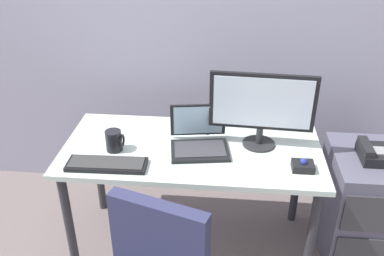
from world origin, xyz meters
TOP-DOWN VIEW (x-y plane):
  - ground_plane at (0.00, 0.00)m, footprint 8.00×8.00m
  - desk at (0.00, 0.00)m, footprint 1.42×0.69m
  - file_cabinet at (1.00, 0.05)m, footprint 0.42×0.53m
  - desk_phone at (0.99, 0.03)m, footprint 0.17×0.20m
  - monitor_main at (0.37, 0.06)m, footprint 0.56×0.18m
  - keyboard at (-0.42, -0.23)m, footprint 0.41×0.15m
  - laptop at (0.04, -0.00)m, footprint 0.35×0.32m
  - trackball_mouse at (0.58, -0.17)m, footprint 0.11×0.09m
  - coffee_mug at (-0.42, -0.07)m, footprint 0.10×0.09m
  - cell_phone at (0.09, 0.22)m, footprint 0.14×0.15m

SIDE VIEW (x-z plane):
  - ground_plane at x=0.00m, z-range 0.00..0.00m
  - file_cabinet at x=1.00m, z-range 0.00..0.67m
  - desk at x=0.00m, z-range 0.27..0.98m
  - desk_phone at x=0.99m, z-range 0.66..0.75m
  - cell_phone at x=0.09m, z-range 0.71..0.72m
  - keyboard at x=-0.42m, z-range 0.71..0.73m
  - trackball_mouse at x=0.58m, z-range 0.70..0.76m
  - laptop at x=0.04m, z-range 0.64..0.88m
  - coffee_mug at x=-0.42m, z-range 0.71..0.82m
  - monitor_main at x=0.37m, z-range 0.74..1.16m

